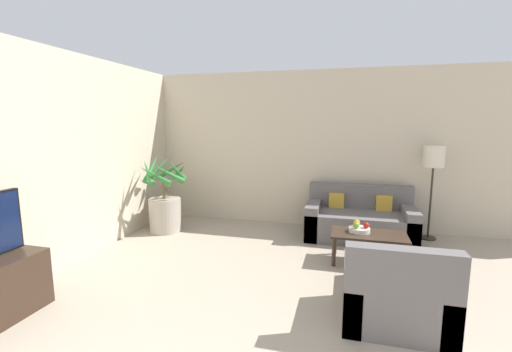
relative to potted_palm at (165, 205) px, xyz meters
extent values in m
cube|color=beige|center=(2.91, 1.01, 0.89)|extent=(8.40, 0.06, 2.70)
cube|color=beige|center=(-0.52, -2.24, 0.89)|extent=(0.06, 8.04, 2.70)
cylinder|color=#ADA393|center=(0.00, 0.00, -0.18)|extent=(0.52, 0.52, 0.56)
cylinder|color=brown|center=(0.00, 0.00, 0.26)|extent=(0.06, 0.06, 0.31)
cone|color=#2D7533|center=(0.24, 0.00, 0.58)|extent=(0.10, 0.54, 0.42)
cone|color=#2D7533|center=(0.19, 0.19, 0.54)|extent=(0.48, 0.48, 0.34)
cone|color=#2D7533|center=(0.00, 0.26, 0.56)|extent=(0.56, 0.10, 0.38)
cone|color=#2D7533|center=(-0.16, 0.16, 0.61)|extent=(0.43, 0.43, 0.47)
cone|color=#2D7533|center=(-0.22, 0.00, 0.61)|extent=(0.10, 0.50, 0.48)
cone|color=#2D7533|center=(-0.18, -0.18, 0.57)|extent=(0.46, 0.46, 0.41)
cone|color=#2D7533|center=(0.00, -0.27, 0.53)|extent=(0.58, 0.10, 0.34)
cone|color=#2D7533|center=(0.18, -0.18, 0.56)|extent=(0.46, 0.46, 0.40)
cube|color=#605B5B|center=(3.15, 0.42, -0.24)|extent=(1.64, 0.86, 0.43)
cube|color=#605B5B|center=(3.15, 0.77, 0.16)|extent=(1.64, 0.16, 0.39)
cube|color=#605B5B|center=(2.43, 0.42, -0.18)|extent=(0.20, 0.86, 0.55)
cube|color=#605B5B|center=(3.87, 0.42, -0.18)|extent=(0.20, 0.86, 0.55)
cube|color=gold|center=(2.78, 0.65, 0.09)|extent=(0.24, 0.12, 0.24)
cube|color=gold|center=(3.52, 0.65, 0.09)|extent=(0.24, 0.12, 0.24)
cylinder|color=#2D2823|center=(4.20, 0.70, -0.44)|extent=(0.24, 0.24, 0.03)
cylinder|color=#2D2823|center=(4.20, 0.70, 0.13)|extent=(0.03, 0.03, 1.12)
cylinder|color=beige|center=(4.20, 0.70, 0.85)|extent=(0.31, 0.31, 0.32)
cylinder|color=#38281E|center=(2.80, -0.75, -0.27)|extent=(0.05, 0.05, 0.37)
cylinder|color=#38281E|center=(3.65, -0.75, -0.27)|extent=(0.05, 0.05, 0.37)
cylinder|color=#38281E|center=(2.80, -0.33, -0.27)|extent=(0.05, 0.05, 0.37)
cylinder|color=#38281E|center=(3.65, -0.33, -0.27)|extent=(0.05, 0.05, 0.37)
cube|color=#38281E|center=(3.22, -0.54, -0.07)|extent=(0.94, 0.51, 0.03)
cylinder|color=beige|center=(3.11, -0.50, -0.03)|extent=(0.27, 0.27, 0.06)
sphere|color=red|center=(3.19, -0.51, 0.04)|extent=(0.08, 0.08, 0.08)
sphere|color=olive|center=(3.06, -0.55, 0.04)|extent=(0.08, 0.08, 0.08)
sphere|color=orange|center=(3.07, -0.44, 0.04)|extent=(0.09, 0.09, 0.09)
cube|color=#605B5B|center=(3.38, -1.87, -0.25)|extent=(0.91, 0.79, 0.41)
cube|color=#605B5B|center=(3.38, -2.18, 0.16)|extent=(0.91, 0.16, 0.40)
cube|color=#605B5B|center=(3.00, -1.87, -0.20)|extent=(0.16, 0.79, 0.51)
cube|color=#605B5B|center=(3.75, -1.87, -0.20)|extent=(0.16, 0.79, 0.51)
cube|color=#605B5B|center=(3.41, -1.15, -0.27)|extent=(0.54, 0.50, 0.38)
camera|label=1|loc=(2.90, -5.01, 1.35)|focal=24.00mm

